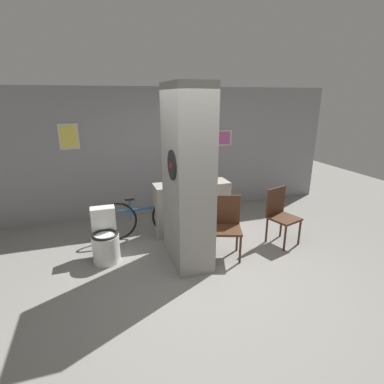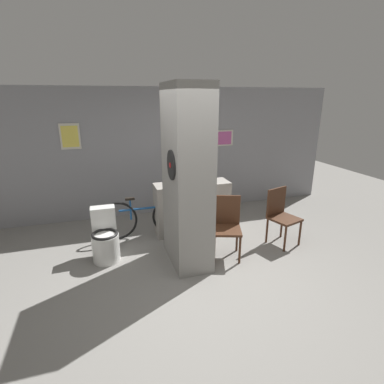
{
  "view_description": "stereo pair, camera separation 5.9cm",
  "coord_description": "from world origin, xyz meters",
  "px_view_note": "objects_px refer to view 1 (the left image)",
  "views": [
    {
      "loc": [
        -1.15,
        -3.45,
        2.41
      ],
      "look_at": [
        0.26,
        0.9,
        0.95
      ],
      "focal_mm": 28.0,
      "sensor_mm": 36.0,
      "label": 1
    },
    {
      "loc": [
        -1.1,
        -3.47,
        2.41
      ],
      "look_at": [
        0.26,
        0.9,
        0.95
      ],
      "focal_mm": 28.0,
      "sensor_mm": 36.0,
      "label": 2
    }
  ],
  "objects_px": {
    "chair_near_pillar": "(226,224)",
    "chair_by_doorway": "(281,213)",
    "toilet": "(105,240)",
    "bicycle": "(145,217)",
    "bottle_tall": "(208,177)"
  },
  "relations": [
    {
      "from": "chair_near_pillar",
      "to": "chair_by_doorway",
      "type": "relative_size",
      "value": 1.0
    },
    {
      "from": "chair_near_pillar",
      "to": "toilet",
      "type": "bearing_deg",
      "value": -174.1
    },
    {
      "from": "toilet",
      "to": "bicycle",
      "type": "distance_m",
      "value": 0.93
    },
    {
      "from": "bottle_tall",
      "to": "chair_near_pillar",
      "type": "bearing_deg",
      "value": -94.02
    },
    {
      "from": "toilet",
      "to": "bicycle",
      "type": "xyz_separation_m",
      "value": [
        0.71,
        0.61,
        0.04
      ]
    },
    {
      "from": "bicycle",
      "to": "bottle_tall",
      "type": "distance_m",
      "value": 1.36
    },
    {
      "from": "toilet",
      "to": "bottle_tall",
      "type": "height_order",
      "value": "bottle_tall"
    },
    {
      "from": "bicycle",
      "to": "chair_by_doorway",
      "type": "bearing_deg",
      "value": -23.07
    },
    {
      "from": "chair_by_doorway",
      "to": "chair_near_pillar",
      "type": "bearing_deg",
      "value": 168.69
    },
    {
      "from": "chair_by_doorway",
      "to": "bicycle",
      "type": "height_order",
      "value": "chair_by_doorway"
    },
    {
      "from": "toilet",
      "to": "chair_near_pillar",
      "type": "distance_m",
      "value": 1.88
    },
    {
      "from": "bottle_tall",
      "to": "toilet",
      "type": "bearing_deg",
      "value": -162.96
    },
    {
      "from": "bicycle",
      "to": "toilet",
      "type": "bearing_deg",
      "value": -139.33
    },
    {
      "from": "toilet",
      "to": "bottle_tall",
      "type": "xyz_separation_m",
      "value": [
        1.89,
        0.58,
        0.7
      ]
    },
    {
      "from": "chair_near_pillar",
      "to": "bottle_tall",
      "type": "bearing_deg",
      "value": 105.14
    }
  ]
}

